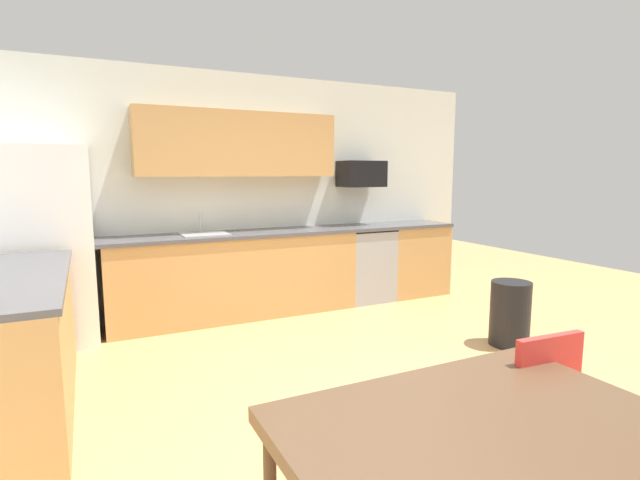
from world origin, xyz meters
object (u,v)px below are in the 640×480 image
Objects in this scene: oven_range at (364,264)px; dining_table at (478,436)px; refrigerator at (48,247)px; trash_bin at (510,313)px; microwave at (361,174)px; chair_near_table at (566,417)px.

oven_range is 4.34m from dining_table.
oven_range is 0.65× the size of dining_table.
trash_bin is at bearing -26.67° from refrigerator.
refrigerator is 3.39× the size of microwave.
microwave is at bearing 72.33° from chair_near_table.
oven_range reaches higher than chair_near_table.
refrigerator is at bearing -177.00° from microwave.
refrigerator is 2.15× the size of chair_near_table.
dining_table is (1.53, -3.81, -0.24)m from refrigerator.
refrigerator is 1.31× the size of dining_table.
oven_range is at bearing 100.38° from trash_bin.
dining_table is 2.33× the size of trash_bin.
oven_range is 1.07× the size of chair_near_table.
microwave reaches higher than trash_bin.
chair_near_table is (-1.23, -3.74, 0.05)m from oven_range.
trash_bin is (0.36, -2.09, -1.28)m from microwave.
chair_near_table is at bearing -132.18° from trash_bin.
trash_bin is at bearing -80.10° from microwave.
oven_range is 1.12m from microwave.
microwave is at bearing 64.50° from dining_table.
chair_near_table is at bearing -58.87° from refrigerator.
refrigerator is at bearing 121.13° from chair_near_table.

